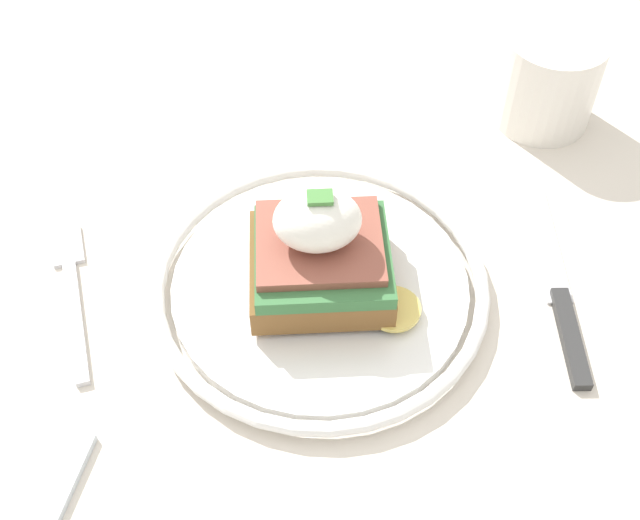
# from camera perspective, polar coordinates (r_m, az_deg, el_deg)

# --- Properties ---
(dining_table) EXTENTS (0.95, 0.91, 0.76)m
(dining_table) POSITION_cam_1_polar(r_m,az_deg,el_deg) (0.63, -0.56, -12.81)
(dining_table) COLOR beige
(dining_table) RESTS_ON ground_plane
(plate) EXTENTS (0.23, 0.23, 0.02)m
(plate) POSITION_cam_1_polar(r_m,az_deg,el_deg) (0.55, 0.00, -1.79)
(plate) COLOR white
(plate) RESTS_ON dining_table
(sandwich) EXTENTS (0.11, 0.09, 0.08)m
(sandwich) POSITION_cam_1_polar(r_m,az_deg,el_deg) (0.53, 0.04, 0.53)
(sandwich) COLOR brown
(sandwich) RESTS_ON plate
(fork) EXTENTS (0.05, 0.14, 0.00)m
(fork) POSITION_cam_1_polar(r_m,az_deg,el_deg) (0.58, -17.20, -2.12)
(fork) COLOR silver
(fork) RESTS_ON dining_table
(knife) EXTENTS (0.02, 0.18, 0.01)m
(knife) POSITION_cam_1_polar(r_m,az_deg,el_deg) (0.58, 16.64, -2.42)
(knife) COLOR #2D2D2D
(knife) RESTS_ON dining_table
(cup) EXTENTS (0.08, 0.08, 0.08)m
(cup) POSITION_cam_1_polar(r_m,az_deg,el_deg) (0.69, 15.97, 12.31)
(cup) COLOR white
(cup) RESTS_ON dining_table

